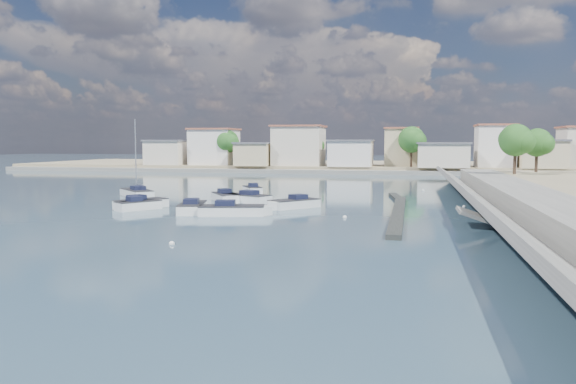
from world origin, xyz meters
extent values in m
plane|color=#2A4354|center=(0.00, 40.00, 0.00)|extent=(400.00, 400.00, 0.00)
cube|color=slate|center=(18.50, 13.00, 0.90)|extent=(5.00, 90.00, 1.80)
cube|color=slate|center=(14.15, 13.00, 0.90)|extent=(4.17, 90.00, 2.86)
cube|color=slate|center=(14.00, 4.00, 0.40)|extent=(5.31, 3.50, 1.94)
cube|color=black|center=(7.00, 10.00, 0.17)|extent=(1.00, 26.00, 0.35)
cube|color=black|center=(6.50, 24.00, 0.15)|extent=(2.00, 8.05, 0.30)
cube|color=gray|center=(0.00, 92.00, 0.70)|extent=(160.00, 40.00, 1.40)
cube|color=slate|center=(0.00, 71.00, 0.40)|extent=(160.00, 2.50, 0.80)
cube|color=beige|center=(-44.00, 76.00, 3.90)|extent=(8.00, 8.00, 5.00)
cube|color=#595960|center=(-44.00, 76.00, 6.58)|extent=(8.48, 8.48, 0.35)
cube|color=white|center=(-34.00, 78.00, 5.15)|extent=(9.00, 9.00, 7.50)
cube|color=#99513D|center=(-34.00, 78.00, 9.08)|extent=(9.54, 9.54, 0.35)
cube|color=beige|center=(-24.00, 75.00, 3.65)|extent=(7.00, 8.00, 4.50)
cube|color=#595960|center=(-24.00, 75.00, 6.08)|extent=(7.42, 8.48, 0.35)
cube|color=beige|center=(-15.00, 77.00, 5.40)|extent=(10.00, 9.00, 8.00)
cube|color=#99513D|center=(-15.00, 77.00, 9.58)|extent=(10.60, 9.54, 0.35)
cube|color=white|center=(-4.00, 76.00, 3.90)|extent=(8.50, 8.50, 5.00)
cube|color=#595960|center=(-4.00, 76.00, 6.58)|extent=(9.01, 9.01, 0.35)
cube|color=beige|center=(6.00, 79.00, 5.15)|extent=(6.50, 7.50, 7.50)
cube|color=#99513D|center=(6.00, 79.00, 9.08)|extent=(6.89, 7.95, 0.35)
cube|color=beige|center=(14.00, 75.00, 3.65)|extent=(9.50, 9.00, 4.50)
cube|color=#595960|center=(14.00, 75.00, 6.08)|extent=(10.07, 9.54, 0.35)
cube|color=white|center=(24.00, 78.00, 5.40)|extent=(7.00, 8.00, 8.00)
cube|color=#99513D|center=(24.00, 78.00, 9.58)|extent=(7.42, 8.48, 0.35)
cube|color=beige|center=(32.00, 76.00, 3.90)|extent=(8.00, 9.00, 5.00)
cube|color=#595960|center=(32.00, 76.00, 6.58)|extent=(8.48, 9.54, 0.35)
cylinder|color=#38281E|center=(-30.00, 75.00, 3.09)|extent=(0.44, 0.44, 3.38)
sphere|color=#26571D|center=(-30.00, 75.00, 6.43)|extent=(4.80, 4.80, 4.80)
sphere|color=#26571D|center=(-29.10, 74.40, 6.20)|extent=(3.60, 3.60, 3.60)
sphere|color=#26571D|center=(-30.75, 75.45, 6.58)|extent=(3.30, 3.30, 3.30)
cylinder|color=#38281E|center=(-12.00, 78.00, 2.86)|extent=(0.44, 0.44, 2.93)
sphere|color=#26571D|center=(-12.00, 78.00, 5.75)|extent=(4.16, 4.16, 4.16)
sphere|color=#26571D|center=(-11.22, 77.48, 5.56)|extent=(3.12, 3.12, 3.12)
sphere|color=#26571D|center=(-12.65, 78.39, 5.88)|extent=(2.86, 2.86, 2.86)
cylinder|color=#38281E|center=(8.00, 74.00, 3.20)|extent=(0.44, 0.44, 3.60)
sphere|color=#26571D|center=(8.00, 74.00, 6.76)|extent=(5.12, 5.12, 5.12)
sphere|color=#26571D|center=(8.96, 73.36, 6.52)|extent=(3.84, 3.84, 3.84)
sphere|color=#26571D|center=(7.20, 74.48, 6.92)|extent=(3.52, 3.52, 3.52)
cylinder|color=#38281E|center=(24.00, 77.00, 2.97)|extent=(0.44, 0.44, 3.15)
sphere|color=#26571D|center=(24.00, 77.00, 6.09)|extent=(4.48, 4.48, 4.48)
sphere|color=#26571D|center=(24.84, 76.44, 5.88)|extent=(3.36, 3.36, 3.36)
sphere|color=#26571D|center=(23.30, 77.42, 6.23)|extent=(3.08, 3.08, 3.08)
cylinder|color=#38281E|center=(22.00, 44.00, 3.38)|extent=(0.44, 0.44, 3.15)
sphere|color=#26571D|center=(22.00, 44.00, 6.49)|extent=(4.48, 4.48, 4.48)
sphere|color=#26571D|center=(22.84, 43.44, 6.28)|extent=(3.36, 3.36, 3.36)
sphere|color=#26571D|center=(21.30, 44.42, 6.63)|extent=(3.08, 3.08, 3.08)
cylinder|color=#38281E|center=(26.00, 50.00, 3.26)|extent=(0.44, 0.44, 2.93)
sphere|color=#26571D|center=(26.00, 50.00, 6.15)|extent=(4.16, 4.16, 4.16)
sphere|color=#26571D|center=(26.78, 49.48, 5.96)|extent=(3.12, 3.12, 3.12)
sphere|color=#26571D|center=(25.35, 50.39, 6.29)|extent=(2.86, 2.86, 2.86)
cube|color=white|center=(-10.77, 7.73, 0.30)|extent=(3.23, 5.49, 1.00)
cube|color=white|center=(-11.32, 9.87, 0.30)|extent=(1.95, 1.95, 1.00)
cube|color=#262628|center=(-10.77, 7.73, 0.80)|extent=(3.26, 5.50, 0.08)
cube|color=#181C34|center=(-10.64, 7.23, 1.04)|extent=(1.59, 1.81, 0.48)
cube|color=white|center=(-16.24, 8.33, 0.30)|extent=(3.57, 4.22, 1.00)
cube|color=white|center=(-15.29, 9.75, 0.30)|extent=(1.34, 1.34, 1.00)
cube|color=#262628|center=(-16.24, 8.33, 0.80)|extent=(3.60, 4.24, 0.08)
cube|color=#181C34|center=(-16.46, 8.00, 1.04)|extent=(1.50, 1.56, 0.48)
cube|color=white|center=(-8.62, 16.79, 0.30)|extent=(5.91, 4.25, 1.00)
cube|color=white|center=(-10.79, 17.80, 0.30)|extent=(1.91, 1.91, 1.00)
cube|color=#262628|center=(-8.62, 16.79, 0.80)|extent=(5.93, 4.29, 0.08)
cube|color=#181C34|center=(-8.12, 16.56, 1.04)|extent=(2.06, 1.88, 0.48)
cube|color=white|center=(-2.65, 12.81, 0.30)|extent=(4.65, 4.99, 1.00)
cube|color=white|center=(-3.99, 11.23, 0.30)|extent=(1.52, 1.52, 1.00)
cube|color=#262628|center=(-2.65, 12.81, 0.80)|extent=(4.68, 5.01, 0.08)
cube|color=#181C34|center=(-2.34, 13.18, 1.04)|extent=(1.88, 1.91, 0.48)
cube|color=white|center=(-16.70, 9.78, 0.30)|extent=(4.14, 5.21, 1.00)
cube|color=white|center=(-15.64, 11.60, 0.30)|extent=(1.68, 1.68, 1.00)
cube|color=#262628|center=(-16.70, 9.78, 0.80)|extent=(4.17, 5.23, 0.08)
cube|color=#181C34|center=(-16.94, 9.36, 1.04)|extent=(1.78, 1.87, 0.48)
cube|color=white|center=(-10.77, 26.94, 0.30)|extent=(3.31, 4.13, 1.00)
cube|color=white|center=(-11.62, 28.37, 0.30)|extent=(1.34, 1.34, 1.00)
cube|color=#262628|center=(-10.77, 26.94, 0.80)|extent=(3.33, 4.15, 0.08)
cube|color=#181C34|center=(-10.58, 26.60, 1.04)|extent=(1.42, 1.49, 0.48)
cube|color=white|center=(-10.94, 17.41, 0.30)|extent=(4.37, 5.27, 1.00)
cube|color=white|center=(-9.75, 15.58, 0.30)|extent=(1.59, 1.59, 1.00)
cube|color=#262628|center=(-10.94, 17.41, 0.80)|extent=(4.40, 5.29, 0.08)
cube|color=#181C34|center=(-11.22, 17.83, 1.04)|extent=(1.82, 1.92, 0.48)
cube|color=white|center=(-6.75, 6.60, 0.30)|extent=(5.82, 3.33, 1.00)
cube|color=white|center=(-4.46, 7.13, 0.30)|extent=(2.09, 2.09, 1.00)
cube|color=#262628|center=(-6.75, 6.60, 0.80)|extent=(5.83, 3.38, 0.08)
cube|color=#181C34|center=(-7.28, 6.48, 1.04)|extent=(1.90, 1.67, 0.48)
cube|color=white|center=(-22.49, 20.01, 0.30)|extent=(5.88, 5.94, 1.00)
cube|color=white|center=(-24.42, 21.98, 0.30)|extent=(1.49, 1.49, 1.00)
cube|color=#262628|center=(-22.49, 20.01, 0.80)|extent=(5.91, 5.97, 0.08)
cube|color=#181C34|center=(-22.05, 19.56, 1.04)|extent=(2.24, 2.25, 0.48)
cylinder|color=silver|center=(-22.49, 20.01, 4.80)|extent=(0.12, 0.12, 8.00)
cylinder|color=silver|center=(-21.65, 19.15, 1.50)|extent=(1.74, 1.77, 0.08)
sphere|color=white|center=(2.80, 6.90, 0.05)|extent=(0.34, 0.34, 0.34)
sphere|color=white|center=(-1.69, 14.76, 0.05)|extent=(0.34, 0.34, 0.34)
sphere|color=white|center=(-5.99, -7.33, 0.05)|extent=(0.34, 0.34, 0.34)
sphere|color=white|center=(13.00, 16.92, 0.05)|extent=(0.34, 0.34, 0.34)
sphere|color=white|center=(-2.60, 20.82, 0.05)|extent=(0.34, 0.34, 0.34)
sphere|color=white|center=(9.59, 34.88, 0.05)|extent=(0.34, 0.34, 0.34)
camera|label=1|loc=(7.98, -38.37, 6.10)|focal=35.00mm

